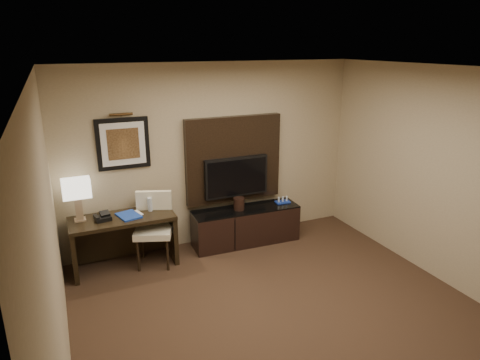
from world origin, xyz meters
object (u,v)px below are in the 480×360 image
tv (236,177)px  table_lamp (78,201)px  credenza (246,226)px  desk (124,242)px  water_bottle (150,204)px  desk_phone (103,217)px  minibar_tray (283,200)px  ice_bucket (239,204)px  desk_chair (153,230)px

tv → table_lamp: 2.26m
table_lamp → credenza: bearing=-2.4°
tv → credenza: bearing=-67.6°
desk → water_bottle: 0.61m
credenza → table_lamp: 2.45m
table_lamp → desk_phone: table_lamp is taller
tv → table_lamp: size_ratio=1.82×
minibar_tray → water_bottle: bearing=178.3°
table_lamp → water_bottle: bearing=-2.3°
desk → minibar_tray: 2.46m
tv → water_bottle: size_ratio=5.26×
tv → ice_bucket: 0.41m
desk_chair → desk_phone: bearing=-167.9°
credenza → desk_chair: (-1.43, -0.10, 0.23)m
minibar_tray → desk: bearing=-179.9°
table_lamp → desk_phone: bearing=-22.3°
desk_phone → desk: bearing=-8.0°
desk_chair → credenza: bearing=24.0°
water_bottle → tv: bearing=5.4°
desk → minibar_tray: (2.45, 0.00, 0.24)m
credenza → minibar_tray: (0.63, 0.00, 0.32)m
desk_chair → ice_bucket: desk_chair is taller
desk_phone → water_bottle: water_bottle is taller
table_lamp → desk_chair: bearing=-12.4°
ice_bucket → water_bottle: bearing=177.5°
desk → desk_phone: size_ratio=7.22×
credenza → water_bottle: 1.53m
credenza → ice_bucket: bearing=-179.7°
tv → water_bottle: bearing=-174.6°
credenza → desk_phone: desk_phone is taller
table_lamp → water_bottle: table_lamp is taller
credenza → desk: bearing=-177.7°
water_bottle → desk_chair: bearing=-92.6°
table_lamp → ice_bucket: (2.23, -0.09, -0.35)m
tv → desk_phone: bearing=-174.2°
tv → water_bottle: (-1.35, -0.13, -0.19)m
desk → ice_bucket: size_ratio=7.38×
desk_chair → minibar_tray: bearing=22.7°
desk → credenza: (1.82, 0.00, -0.09)m
tv → table_lamp: tv is taller
desk → ice_bucket: (1.71, 0.01, 0.29)m
water_bottle → minibar_tray: 2.07m
desk_phone → desk_chair: bearing=-18.8°
desk → minibar_tray: size_ratio=6.07×
credenza → tv: size_ratio=1.63×
credenza → ice_bucket: 0.39m
desk_chair → desk_phone: desk_chair is taller
water_bottle → ice_bucket: bearing=-2.5°
desk → desk_chair: (0.39, -0.10, 0.14)m
tv → desk_chair: 1.48m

